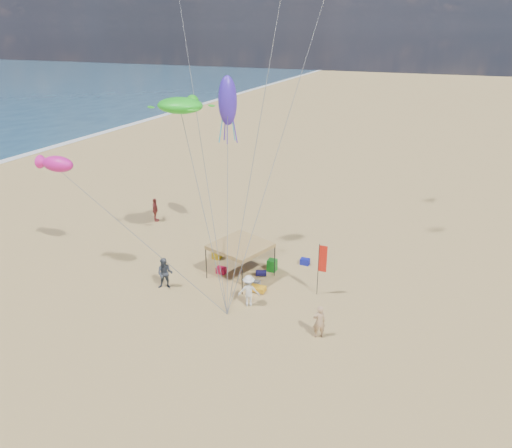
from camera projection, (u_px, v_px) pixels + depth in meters
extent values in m
plane|color=tan|center=(232.00, 323.00, 23.11)|extent=(280.00, 280.00, 0.00)
cylinder|color=black|center=(239.00, 248.00, 28.76)|extent=(0.05, 0.05, 1.82)
cylinder|color=black|center=(275.00, 261.00, 27.11)|extent=(0.05, 0.05, 1.82)
cylinder|color=black|center=(206.00, 264.00, 26.85)|extent=(0.05, 0.05, 1.82)
cylinder|color=black|center=(242.00, 279.00, 25.21)|extent=(0.05, 0.05, 1.82)
cube|color=#9B7A45|center=(240.00, 246.00, 26.59)|extent=(3.54, 3.54, 0.22)
pyramid|color=#9B7A45|center=(240.00, 229.00, 26.21)|extent=(5.24, 5.24, 0.91)
cylinder|color=black|center=(318.00, 270.00, 25.00)|extent=(0.04, 0.04, 2.94)
cube|color=red|center=(323.00, 259.00, 24.66)|extent=(0.43, 0.02, 1.47)
cube|color=#BD0F34|center=(221.00, 270.00, 27.66)|extent=(0.54, 0.38, 0.38)
cube|color=#111790|center=(305.00, 262.00, 28.68)|extent=(0.54, 0.38, 0.38)
cylinder|color=#100D3A|center=(261.00, 273.00, 27.36)|extent=(0.69, 0.54, 0.36)
cylinder|color=orange|center=(237.00, 249.00, 30.32)|extent=(0.54, 0.69, 0.36)
cube|color=#15771B|center=(272.00, 265.00, 27.90)|extent=(0.50, 0.50, 0.70)
cube|color=gold|center=(217.00, 253.00, 29.38)|extent=(0.50, 0.50, 0.70)
cube|color=slate|center=(257.00, 283.00, 26.36)|extent=(0.34, 0.30, 0.28)
cube|color=orange|center=(257.00, 288.00, 25.73)|extent=(0.90, 0.50, 0.24)
imported|color=tan|center=(319.00, 322.00, 21.77)|extent=(0.70, 0.63, 1.62)
imported|color=#323944|center=(165.00, 273.00, 25.84)|extent=(1.04, 0.93, 1.78)
imported|color=silver|center=(249.00, 291.00, 24.24)|extent=(1.25, 1.01, 1.69)
imported|color=#B14844|center=(155.00, 210.00, 34.83)|extent=(0.81, 1.11, 1.75)
ellipsoid|color=#21D322|center=(180.00, 105.00, 25.61)|extent=(3.08, 2.77, 0.85)
ellipsoid|color=#DE1992|center=(58.00, 164.00, 26.60)|extent=(2.15, 1.31, 0.90)
ellipsoid|color=#4326CE|center=(228.00, 101.00, 27.77)|extent=(1.32, 1.32, 2.85)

